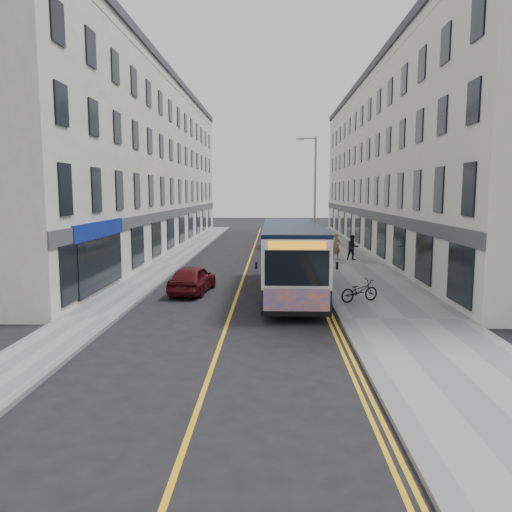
# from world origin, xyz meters

# --- Properties ---
(ground) EXTENTS (140.00, 140.00, 0.00)m
(ground) POSITION_xyz_m (0.00, 0.00, 0.00)
(ground) COLOR black
(ground) RESTS_ON ground
(pavement_east) EXTENTS (4.50, 64.00, 0.12)m
(pavement_east) POSITION_xyz_m (6.25, 12.00, 0.06)
(pavement_east) COLOR gray
(pavement_east) RESTS_ON ground
(pavement_west) EXTENTS (2.00, 64.00, 0.12)m
(pavement_west) POSITION_xyz_m (-5.00, 12.00, 0.06)
(pavement_west) COLOR gray
(pavement_west) RESTS_ON ground
(kerb_east) EXTENTS (0.18, 64.00, 0.13)m
(kerb_east) POSITION_xyz_m (4.00, 12.00, 0.07)
(kerb_east) COLOR slate
(kerb_east) RESTS_ON ground
(kerb_west) EXTENTS (0.18, 64.00, 0.13)m
(kerb_west) POSITION_xyz_m (-4.00, 12.00, 0.07)
(kerb_west) COLOR slate
(kerb_west) RESTS_ON ground
(road_centre_line) EXTENTS (0.12, 64.00, 0.01)m
(road_centre_line) POSITION_xyz_m (0.00, 12.00, 0.00)
(road_centre_line) COLOR #ECA614
(road_centre_line) RESTS_ON ground
(road_dbl_yellow_inner) EXTENTS (0.10, 64.00, 0.01)m
(road_dbl_yellow_inner) POSITION_xyz_m (3.55, 12.00, 0.00)
(road_dbl_yellow_inner) COLOR #ECA614
(road_dbl_yellow_inner) RESTS_ON ground
(road_dbl_yellow_outer) EXTENTS (0.10, 64.00, 0.01)m
(road_dbl_yellow_outer) POSITION_xyz_m (3.75, 12.00, 0.00)
(road_dbl_yellow_outer) COLOR #ECA614
(road_dbl_yellow_outer) RESTS_ON ground
(terrace_east) EXTENTS (6.00, 46.00, 13.00)m
(terrace_east) POSITION_xyz_m (11.50, 21.00, 6.50)
(terrace_east) COLOR silver
(terrace_east) RESTS_ON ground
(terrace_west) EXTENTS (6.00, 46.00, 13.00)m
(terrace_west) POSITION_xyz_m (-9.00, 21.00, 6.50)
(terrace_west) COLOR white
(terrace_west) RESTS_ON ground
(streetlamp) EXTENTS (1.32, 0.18, 8.00)m
(streetlamp) POSITION_xyz_m (4.17, 14.00, 4.38)
(streetlamp) COLOR #999CA1
(streetlamp) RESTS_ON ground
(city_bus) EXTENTS (2.49, 10.64, 3.09)m
(city_bus) POSITION_xyz_m (2.37, 3.54, 1.69)
(city_bus) COLOR black
(city_bus) RESTS_ON ground
(bicycle) EXTENTS (1.79, 1.25, 0.89)m
(bicycle) POSITION_xyz_m (5.05, 1.48, 0.57)
(bicycle) COLOR black
(bicycle) RESTS_ON pavement_east
(pedestrian_near) EXTENTS (0.74, 0.63, 1.72)m
(pedestrian_near) POSITION_xyz_m (5.68, 14.03, 0.98)
(pedestrian_near) COLOR olive
(pedestrian_near) RESTS_ON pavement_east
(pedestrian_far) EXTENTS (0.89, 0.75, 1.63)m
(pedestrian_far) POSITION_xyz_m (6.74, 13.94, 0.94)
(pedestrian_far) COLOR black
(pedestrian_far) RESTS_ON pavement_east
(car_white) EXTENTS (1.73, 4.76, 1.56)m
(car_white) POSITION_xyz_m (1.80, 21.74, 0.78)
(car_white) COLOR white
(car_white) RESTS_ON ground
(car_maroon) EXTENTS (1.92, 3.89, 1.28)m
(car_maroon) POSITION_xyz_m (-2.05, 3.62, 0.64)
(car_maroon) COLOR #4B0C12
(car_maroon) RESTS_ON ground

